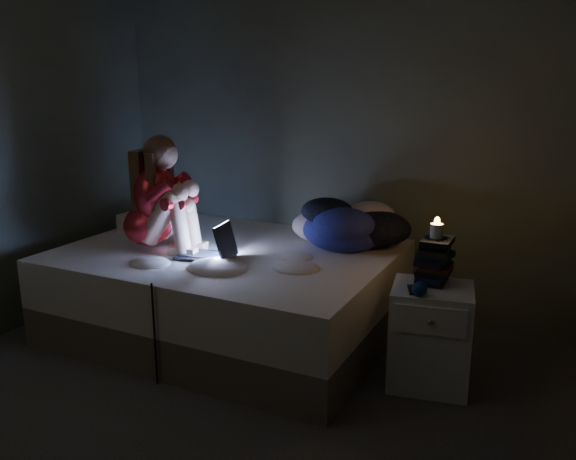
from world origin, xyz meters
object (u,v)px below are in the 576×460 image
Objects in this scene: bed at (229,291)px; laptop at (204,239)px; candle at (436,231)px; phone at (412,288)px; woman at (146,192)px; nightstand at (430,336)px.

laptop is at bearing -97.47° from bed.
phone is at bearing -115.59° from candle.
candle is 0.34m from phone.
phone is (1.34, 0.02, -0.12)m from laptop.
bed is at bearing 16.00° from woman.
woman is 1.83m from phone.
candle is at bearing 92.24° from nightstand.
bed is at bearing 164.28° from nightstand.
bed is 1.36m from phone.
woman is at bearing 170.24° from laptop.
laptop is at bearing 173.36° from nightstand.
woman is at bearing 170.55° from phone.
laptop is 0.59× the size of nightstand.
phone reaches higher than bed.
woman is 0.52m from laptop.
nightstand is (1.89, 0.09, -0.68)m from woman.
woman is at bearing -156.30° from bed.
candle reaches higher than nightstand.
phone is at bearing -7.49° from woman.
laptop is at bearing -172.81° from candle.
bed is at bearing 74.36° from laptop.
nightstand is at bearing -4.01° from laptop.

